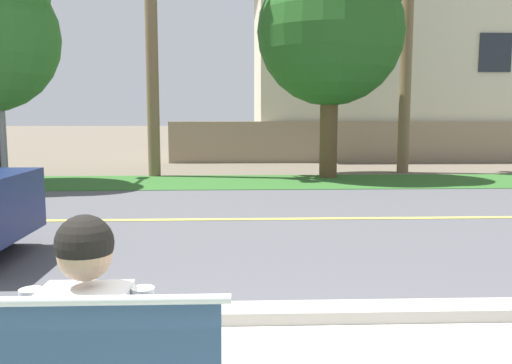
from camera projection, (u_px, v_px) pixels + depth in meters
name	position (u px, v px, depth m)	size (l,w,h in m)	color
ground_plane	(265.00, 204.00, 9.92)	(140.00, 140.00, 0.00)	#665B4C
curb_edge	(304.00, 313.00, 4.31)	(44.00, 0.30, 0.11)	#ADA89E
street_asphalt	(270.00, 219.00, 8.43)	(52.00, 8.00, 0.01)	#515156
road_centre_line	(270.00, 219.00, 8.43)	(48.00, 0.14, 0.01)	#E0CC4C
far_verge_grass	(258.00, 182.00, 13.10)	(48.00, 2.80, 0.02)	#2D6026
seated_person_white	(95.00, 349.00, 2.21)	(0.52, 0.68, 1.25)	black
shade_tree_centre	(336.00, 21.00, 13.52)	(3.70, 3.70, 6.10)	brown
garden_wall	(359.00, 142.00, 18.50)	(13.00, 0.36, 1.40)	gray
house_across_street	(395.00, 61.00, 21.38)	(11.85, 6.91, 7.36)	beige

